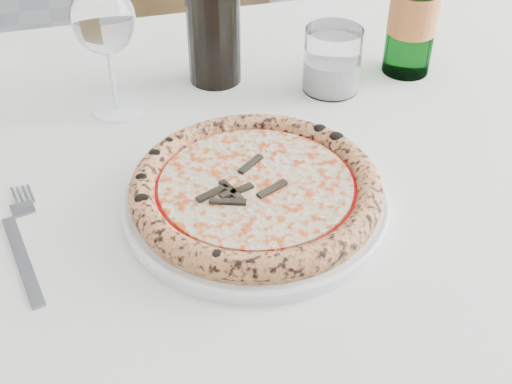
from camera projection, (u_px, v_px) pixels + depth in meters
dining_table at (236, 205)px, 0.86m from camera, size 1.60×0.94×0.76m
chair_far at (197, 39)px, 1.60m from camera, size 0.45×0.45×0.93m
plate at (256, 200)px, 0.73m from camera, size 0.30×0.30×0.02m
pizza at (256, 188)px, 0.72m from camera, size 0.28×0.28×0.03m
fork at (23, 243)px, 0.68m from camera, size 0.04×0.21×0.00m
wine_glass at (104, 21)px, 0.82m from camera, size 0.08×0.08×0.18m
tumbler at (332, 64)px, 0.93m from camera, size 0.08×0.08×0.09m
beer_bottle at (415, 1)px, 0.92m from camera, size 0.07×0.07×0.28m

